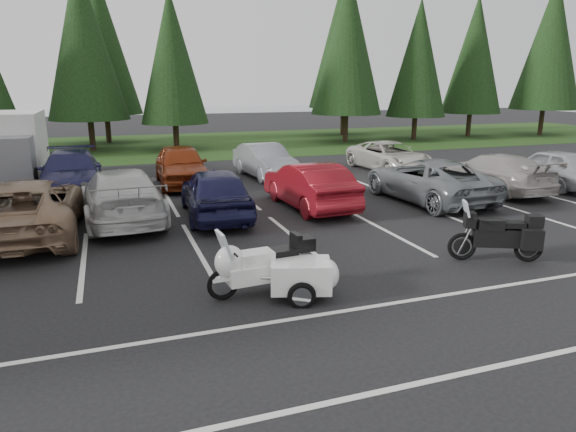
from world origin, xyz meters
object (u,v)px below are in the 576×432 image
(car_near_4, at_px, (215,192))
(car_near_6, at_px, (428,180))
(car_far_2, at_px, (181,165))
(cargo_trailer, at_px, (301,279))
(car_near_3, at_px, (122,195))
(adventure_motorcycle, at_px, (497,231))
(car_near_5, at_px, (309,185))
(car_far_1, at_px, (71,173))
(car_near_8, at_px, (552,168))
(car_near_7, at_px, (493,172))
(touring_motorcycle, at_px, (263,260))
(car_near_2, at_px, (27,208))
(car_far_3, at_px, (265,161))
(box_truck, at_px, (9,149))
(car_far_4, at_px, (389,156))

(car_near_4, relative_size, car_near_6, 0.86)
(car_far_2, height_order, cargo_trailer, car_far_2)
(car_near_6, height_order, car_far_2, car_far_2)
(car_near_3, relative_size, adventure_motorcycle, 2.29)
(car_near_3, distance_m, car_near_5, 6.02)
(car_near_5, relative_size, car_far_1, 0.86)
(car_near_6, xyz_separation_m, car_far_2, (-7.88, 5.89, 0.06))
(adventure_motorcycle, bearing_deg, car_far_2, 139.71)
(adventure_motorcycle, bearing_deg, car_near_8, 62.21)
(car_near_7, relative_size, touring_motorcycle, 2.01)
(cargo_trailer, xyz_separation_m, adventure_motorcycle, (5.12, 0.50, 0.35))
(car_near_7, height_order, adventure_motorcycle, adventure_motorcycle)
(car_near_2, distance_m, adventure_motorcycle, 12.17)
(car_near_4, bearing_deg, car_far_3, -116.02)
(car_near_2, height_order, car_far_2, car_far_2)
(car_near_5, relative_size, adventure_motorcycle, 1.93)
(car_near_6, bearing_deg, car_near_7, -173.40)
(box_truck, xyz_separation_m, car_near_8, (20.72, -8.12, -0.66))
(box_truck, distance_m, adventure_motorcycle, 19.16)
(touring_motorcycle, bearing_deg, car_far_3, 68.01)
(touring_motorcycle, distance_m, cargo_trailer, 0.85)
(car_near_5, distance_m, car_near_8, 10.56)
(car_near_8, height_order, car_far_4, car_near_8)
(car_far_2, distance_m, adventure_motorcycle, 13.22)
(box_truck, height_order, car_near_2, box_truck)
(car_near_5, xyz_separation_m, car_far_3, (0.26, 5.97, -0.03))
(car_near_3, relative_size, car_far_2, 1.15)
(car_far_2, relative_size, car_far_4, 0.98)
(box_truck, xyz_separation_m, car_far_2, (6.67, -2.71, -0.63))
(car_far_2, bearing_deg, car_near_5, -55.59)
(car_far_3, bearing_deg, car_far_4, -6.90)
(car_near_3, height_order, car_near_5, car_near_3)
(car_far_2, bearing_deg, cargo_trailer, -85.70)
(car_near_2, bearing_deg, car_far_3, -142.79)
(cargo_trailer, bearing_deg, car_near_5, 84.92)
(car_far_2, bearing_deg, car_near_4, -85.61)
(car_near_6, distance_m, touring_motorcycle, 10.01)
(car_far_4, distance_m, touring_motorcycle, 15.86)
(car_near_2, height_order, car_far_1, car_near_2)
(car_near_5, xyz_separation_m, car_near_7, (7.74, 0.15, -0.03))
(box_truck, bearing_deg, car_far_2, -22.10)
(car_far_3, bearing_deg, cargo_trailer, -109.24)
(car_near_8, height_order, car_far_1, car_far_1)
(touring_motorcycle, xyz_separation_m, adventure_motorcycle, (5.74, 0.02, 0.04))
(car_near_8, height_order, adventure_motorcycle, car_near_8)
(car_far_2, bearing_deg, car_near_2, -127.64)
(car_near_2, distance_m, car_near_5, 8.53)
(car_near_8, distance_m, touring_motorcycle, 15.58)
(car_near_6, xyz_separation_m, adventure_motorcycle, (-2.22, -6.05, -0.02))
(car_near_8, bearing_deg, car_far_4, -54.35)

